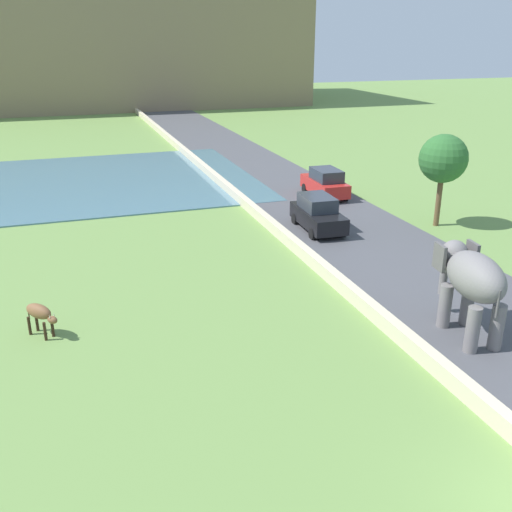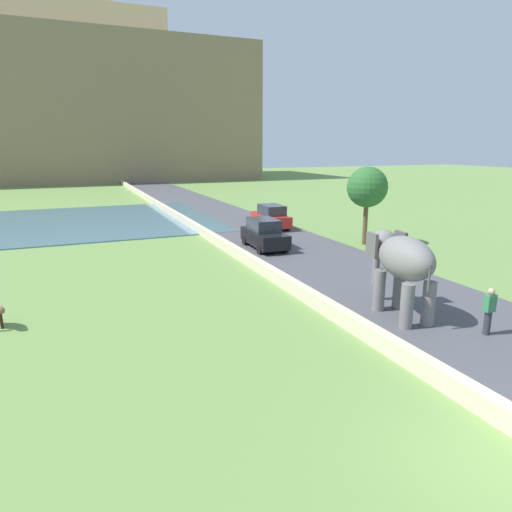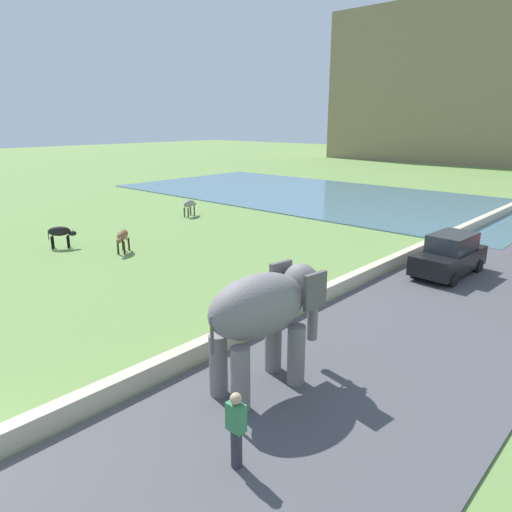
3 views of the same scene
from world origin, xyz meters
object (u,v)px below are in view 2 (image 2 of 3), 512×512
(car_red, at_px, (271,217))
(car_black, at_px, (264,234))
(elephant, at_px, (402,262))
(person_beside_elephant, at_px, (489,311))

(car_red, height_order, car_black, same)
(elephant, relative_size, car_red, 0.88)
(car_red, distance_m, car_black, 6.67)
(elephant, height_order, person_beside_elephant, elephant)
(person_beside_elephant, bearing_deg, car_red, 85.39)
(person_beside_elephant, bearing_deg, car_black, 96.02)
(elephant, distance_m, car_red, 18.05)
(elephant, relative_size, car_black, 0.87)
(car_red, bearing_deg, car_black, -118.15)
(elephant, distance_m, car_black, 11.92)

